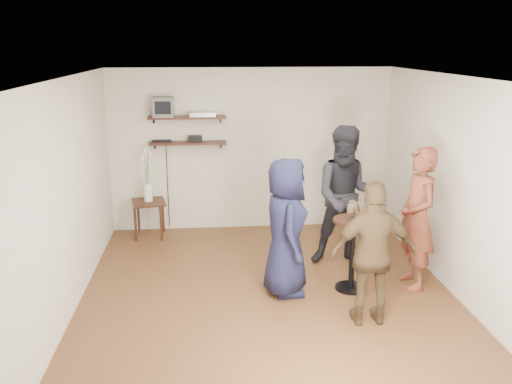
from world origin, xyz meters
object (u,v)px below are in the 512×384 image
drinks_table (353,245)px  person_dark (347,197)px  person_brown (373,254)px  crt_monitor (164,107)px  side_table (149,207)px  person_plaid (417,218)px  dvd_deck (203,114)px  radio (195,139)px  person_navy (286,227)px

drinks_table → person_dark: person_dark is taller
person_brown → crt_monitor: bearing=-52.9°
side_table → person_dark: bearing=-25.3°
person_plaid → person_dark: 1.04m
side_table → person_dark: person_dark is taller
crt_monitor → drinks_table: bearing=-44.8°
crt_monitor → person_brown: crt_monitor is taller
dvd_deck → radio: dvd_deck is taller
person_navy → side_table: bearing=39.7°
radio → person_plaid: size_ratio=0.12×
radio → person_brown: size_ratio=0.14×
person_dark → person_brown: bearing=-85.9°
drinks_table → person_dark: (0.12, 0.82, 0.37)m
crt_monitor → person_brown: size_ratio=0.20×
person_navy → person_brown: bearing=-135.6°
radio → side_table: bearing=-162.7°
side_table → drinks_table: size_ratio=0.64×
crt_monitor → person_dark: size_ratio=0.17×
person_brown → side_table: bearing=-47.7°
person_plaid → person_dark: bearing=-141.6°
dvd_deck → radio: (-0.13, 0.00, -0.38)m
dvd_deck → side_table: (-0.87, -0.23, -1.41)m
crt_monitor → drinks_table: (2.40, -2.38, -1.43)m
side_table → person_navy: (1.84, -2.16, 0.35)m
crt_monitor → person_plaid: crt_monitor is taller
radio → person_brown: 3.81m
crt_monitor → drinks_table: 3.67m
dvd_deck → person_dark: 2.65m
person_plaid → radio: bearing=-133.2°
radio → person_navy: person_navy is taller
side_table → person_brown: size_ratio=0.37×
dvd_deck → person_navy: bearing=-67.9°
dvd_deck → person_brown: bearing=-60.8°
person_navy → crt_monitor: bearing=32.4°
dvd_deck → drinks_table: (1.80, -2.38, -1.31)m
dvd_deck → side_table: size_ratio=0.68×
dvd_deck → person_plaid: 3.65m
person_plaid → person_navy: size_ratio=1.05×
person_dark → person_navy: person_dark is taller
person_plaid → person_dark: person_dark is taller
crt_monitor → person_dark: crt_monitor is taller
crt_monitor → radio: bearing=0.0°
person_plaid → person_navy: 1.64m
dvd_deck → person_plaid: bearing=-41.9°
side_table → crt_monitor: bearing=40.1°
person_plaid → person_brown: 1.19m
crt_monitor → dvd_deck: crt_monitor is taller
drinks_table → radio: bearing=129.0°
radio → drinks_table: size_ratio=0.24×
dvd_deck → drinks_table: size_ratio=0.44×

